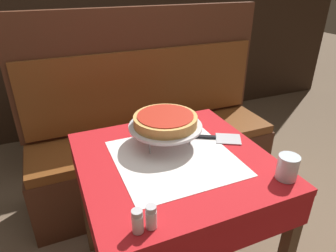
{
  "coord_description": "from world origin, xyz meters",
  "views": [
    {
      "loc": [
        -0.45,
        -0.98,
        1.47
      ],
      "look_at": [
        0.01,
        0.1,
        0.87
      ],
      "focal_mm": 32.0,
      "sensor_mm": 36.0,
      "label": 1
    }
  ],
  "objects": [
    {
      "name": "condiment_caddy",
      "position": [
        -0.3,
        1.54,
        0.81
      ],
      "size": [
        0.12,
        0.12,
        0.15
      ],
      "color": "black",
      "rests_on": "dining_table_rear"
    },
    {
      "name": "water_glass_near",
      "position": [
        0.33,
        -0.3,
        0.81
      ],
      "size": [
        0.08,
        0.08,
        0.1
      ],
      "color": "silver",
      "rests_on": "dining_table_front"
    },
    {
      "name": "dining_table_front",
      "position": [
        0.0,
        0.0,
        0.66
      ],
      "size": [
        0.8,
        0.8,
        0.76
      ],
      "color": "red",
      "rests_on": "ground_plane"
    },
    {
      "name": "dining_table_rear",
      "position": [
        -0.25,
        1.54,
        0.66
      ],
      "size": [
        0.66,
        0.66,
        0.76
      ],
      "color": "#1E6B33",
      "rests_on": "ground_plane"
    },
    {
      "name": "pizza_server",
      "position": [
        0.25,
        0.08,
        0.77
      ],
      "size": [
        0.27,
        0.19,
        0.01
      ],
      "color": "#BCBCC1",
      "rests_on": "dining_table_front"
    },
    {
      "name": "pepper_shaker",
      "position": [
        -0.23,
        -0.33,
        0.8
      ],
      "size": [
        0.04,
        0.04,
        0.08
      ],
      "color": "silver",
      "rests_on": "dining_table_front"
    },
    {
      "name": "pizza_pan_stand",
      "position": [
        0.01,
        0.13,
        0.85
      ],
      "size": [
        0.33,
        0.33,
        0.1
      ],
      "color": "#ADADB2",
      "rests_on": "dining_table_front"
    },
    {
      "name": "back_wall_panel",
      "position": [
        0.0,
        1.95,
        1.2
      ],
      "size": [
        6.0,
        0.04,
        2.4
      ],
      "primitive_type": "cube",
      "color": "black",
      "rests_on": "ground_plane"
    },
    {
      "name": "salt_shaker",
      "position": [
        -0.27,
        -0.33,
        0.8
      ],
      "size": [
        0.04,
        0.04,
        0.08
      ],
      "color": "silver",
      "rests_on": "dining_table_front"
    },
    {
      "name": "deep_dish_pizza",
      "position": [
        0.01,
        0.13,
        0.88
      ],
      "size": [
        0.29,
        0.29,
        0.05
      ],
      "color": "tan",
      "rests_on": "pizza_pan_stand"
    },
    {
      "name": "booth_bench",
      "position": [
        0.18,
        0.76,
        0.37
      ],
      "size": [
        1.7,
        0.47,
        1.29
      ],
      "color": "#4C2819",
      "rests_on": "ground_plane"
    }
  ]
}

